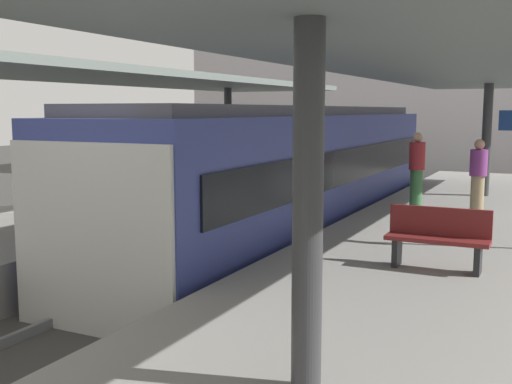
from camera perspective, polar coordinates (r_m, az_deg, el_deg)
ground_plane at (r=11.26m, az=-4.41°, el=-9.05°), size 80.00×80.00×0.00m
platform_left at (r=13.42m, az=-18.59°, el=-4.51°), size 4.40×28.00×1.00m
platform_right at (r=9.82m, az=15.27°, el=-8.76°), size 4.40×28.00×1.00m
track_ballast at (r=11.23m, az=-4.41°, el=-8.56°), size 3.20×28.00×0.20m
rail_near_side at (r=11.56m, az=-7.52°, el=-7.27°), size 0.08×28.00×0.14m
rail_far_side at (r=10.85m, az=-1.11°, el=-8.19°), size 0.08×28.00×0.14m
commuter_train at (r=14.34m, az=3.41°, el=1.59°), size 2.78×13.92×3.10m
canopy_left at (r=14.19m, az=-15.15°, el=10.24°), size 4.18×21.00×3.06m
canopy_right at (r=10.84m, az=17.35°, el=11.04°), size 4.18×21.00×3.05m
platform_bench at (r=9.02m, az=16.40°, el=-3.93°), size 1.40×0.41×0.86m
passenger_near_bench at (r=14.71m, az=14.58°, el=2.13°), size 0.36×0.36×1.71m
passenger_mid_platform at (r=13.95m, az=19.76°, el=1.42°), size 0.36×0.36×1.61m
station_building_backdrop at (r=30.26m, az=12.41°, el=11.71°), size 18.00×6.00×11.00m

